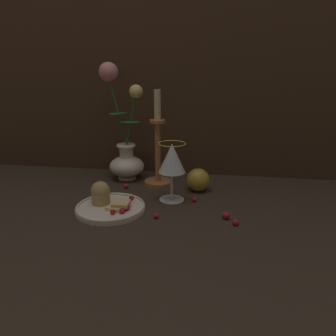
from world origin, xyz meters
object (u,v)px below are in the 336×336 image
at_px(candlestick, 158,152).
at_px(vase, 124,146).
at_px(apple_beside_vase, 198,180).
at_px(wine_glass, 172,160).
at_px(plate_with_pastries, 108,204).

bearing_deg(candlestick, vase, 163.46).
relative_size(vase, apple_beside_vase, 4.64).
xyz_separation_m(wine_glass, candlestick, (-0.07, 0.13, -0.01)).
relative_size(candlestick, apple_beside_vase, 3.79).
distance_m(plate_with_pastries, wine_glass, 0.22).
bearing_deg(plate_with_pastries, apple_beside_vase, 37.53).
relative_size(wine_glass, apple_beside_vase, 2.04).
distance_m(plate_with_pastries, candlestick, 0.27).
bearing_deg(wine_glass, plate_with_pastries, -149.76).
bearing_deg(plate_with_pastries, candlestick, 66.65).
bearing_deg(wine_glass, apple_beside_vase, 49.89).
relative_size(wine_glass, candlestick, 0.54).
xyz_separation_m(vase, wine_glass, (0.19, -0.17, 0.00)).
bearing_deg(vase, wine_glass, -41.74).
xyz_separation_m(wine_glass, apple_beside_vase, (0.07, 0.09, -0.09)).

